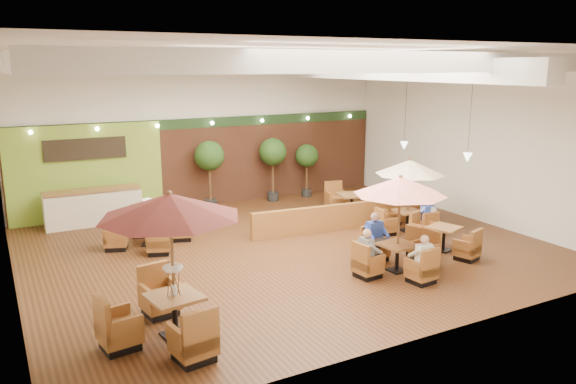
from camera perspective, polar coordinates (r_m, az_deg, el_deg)
room at (r=16.51m, az=-1.35°, el=7.69°), size 14.04×14.00×5.52m
service_counter at (r=19.28m, az=-19.15°, el=-1.47°), size 3.00×0.75×1.18m
booth_divider at (r=17.79m, az=5.37°, el=-2.53°), size 5.96×0.75×0.83m
table_0 at (r=10.58m, az=-12.16°, el=-4.30°), size 2.77×2.88×2.87m
table_1 at (r=14.10m, az=11.25°, el=-1.36°), size 2.47×2.47×2.49m
table_2 at (r=17.64m, az=12.11°, el=1.34°), size 2.21×2.28×2.32m
table_3 at (r=16.72m, az=-13.88°, el=-3.81°), size 2.70×2.70×1.53m
table_4 at (r=16.16m, az=14.87°, el=-4.80°), size 1.74×2.48×0.88m
table_5 at (r=19.39m, az=6.49°, el=-1.36°), size 1.07×2.79×1.00m
topiary_0 at (r=20.23m, az=-7.99°, el=3.41°), size 1.06×1.06×2.47m
topiary_1 at (r=21.24m, az=-1.56°, el=3.84°), size 1.04×1.04×2.41m
topiary_2 at (r=21.99m, az=1.92°, el=3.50°), size 0.90×0.90×2.08m
diner_0 at (r=13.72m, az=13.49°, el=-6.09°), size 0.36×0.29×0.74m
diner_1 at (r=15.03m, az=8.90°, el=-4.06°), size 0.42×0.34×0.84m
diner_2 at (r=13.83m, az=8.16°, el=-5.65°), size 0.31×0.38×0.78m
diner_3 at (r=17.27m, az=13.90°, el=-2.15°), size 0.38×0.30×0.79m
diner_4 at (r=17.27m, az=13.89°, el=-2.19°), size 0.40×0.35×0.75m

